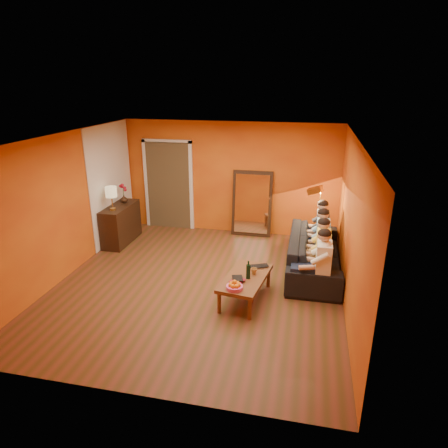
% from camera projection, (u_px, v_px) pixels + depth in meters
% --- Properties ---
extents(room_shell, '(5.00, 5.50, 2.60)m').
position_uv_depth(room_shell, '(203.00, 209.00, 7.09)').
color(room_shell, brown).
rests_on(room_shell, ground).
extents(white_accent, '(0.02, 1.90, 2.58)m').
position_uv_depth(white_accent, '(111.00, 183.00, 8.85)').
color(white_accent, white).
rests_on(white_accent, wall_left).
extents(doorway_recess, '(1.06, 0.30, 2.10)m').
position_uv_depth(doorway_recess, '(170.00, 185.00, 9.73)').
color(doorway_recess, '#3F2D19').
rests_on(doorway_recess, floor).
extents(door_jamb_left, '(0.08, 0.06, 2.20)m').
position_uv_depth(door_jamb_left, '(147.00, 185.00, 9.74)').
color(door_jamb_left, white).
rests_on(door_jamb_left, wall_back).
extents(door_jamb_right, '(0.08, 0.06, 2.20)m').
position_uv_depth(door_jamb_right, '(191.00, 187.00, 9.51)').
color(door_jamb_right, white).
rests_on(door_jamb_right, wall_back).
extents(door_header, '(1.22, 0.06, 0.08)m').
position_uv_depth(door_header, '(166.00, 141.00, 9.26)').
color(door_header, white).
rests_on(door_header, wall_back).
extents(mirror_frame, '(0.92, 0.27, 1.51)m').
position_uv_depth(mirror_frame, '(252.00, 204.00, 9.24)').
color(mirror_frame, '#321E10').
rests_on(mirror_frame, floor).
extents(mirror_glass, '(0.78, 0.21, 1.35)m').
position_uv_depth(mirror_glass, '(252.00, 204.00, 9.20)').
color(mirror_glass, white).
rests_on(mirror_glass, mirror_frame).
extents(sideboard, '(0.44, 1.18, 0.85)m').
position_uv_depth(sideboard, '(121.00, 224.00, 8.92)').
color(sideboard, '#321E10').
rests_on(sideboard, floor).
extents(table_lamp, '(0.24, 0.24, 0.51)m').
position_uv_depth(table_lamp, '(112.00, 198.00, 8.41)').
color(table_lamp, beige).
rests_on(table_lamp, sideboard).
extents(sofa, '(2.43, 0.95, 0.71)m').
position_uv_depth(sofa, '(314.00, 253.00, 7.60)').
color(sofa, black).
rests_on(sofa, floor).
extents(coffee_table, '(0.80, 1.30, 0.42)m').
position_uv_depth(coffee_table, '(245.00, 288.00, 6.64)').
color(coffee_table, brown).
rests_on(coffee_table, floor).
extents(floor_lamp, '(0.36, 0.32, 1.44)m').
position_uv_depth(floor_lamp, '(319.00, 221.00, 8.20)').
color(floor_lamp, gold).
rests_on(floor_lamp, floor).
extents(dog, '(0.59, 0.70, 0.70)m').
position_uv_depth(dog, '(312.00, 269.00, 6.98)').
color(dog, '#AE784E').
rests_on(dog, floor).
extents(person_far_left, '(0.70, 0.44, 1.22)m').
position_uv_depth(person_far_left, '(323.00, 264.00, 6.57)').
color(person_far_left, white).
rests_on(person_far_left, sofa).
extents(person_mid_left, '(0.70, 0.44, 1.22)m').
position_uv_depth(person_mid_left, '(323.00, 251.00, 7.08)').
color(person_mid_left, '#FEDD54').
rests_on(person_mid_left, sofa).
extents(person_mid_right, '(0.70, 0.44, 1.22)m').
position_uv_depth(person_mid_right, '(322.00, 239.00, 7.58)').
color(person_mid_right, '#94C5E4').
rests_on(person_mid_right, sofa).
extents(person_far_right, '(0.70, 0.44, 1.22)m').
position_uv_depth(person_far_right, '(322.00, 229.00, 8.09)').
color(person_far_right, '#313136').
rests_on(person_far_right, sofa).
extents(fruit_bowl, '(0.26, 0.26, 0.16)m').
position_uv_depth(fruit_bowl, '(235.00, 285.00, 6.14)').
color(fruit_bowl, '#E8529E').
rests_on(fruit_bowl, coffee_table).
extents(wine_bottle, '(0.07, 0.07, 0.31)m').
position_uv_depth(wine_bottle, '(248.00, 270.00, 6.46)').
color(wine_bottle, black).
rests_on(wine_bottle, coffee_table).
extents(tumbler, '(0.11, 0.11, 0.10)m').
position_uv_depth(tumbler, '(254.00, 271.00, 6.63)').
color(tumbler, '#B27F3F').
rests_on(tumbler, coffee_table).
extents(laptop, '(0.41, 0.34, 0.03)m').
position_uv_depth(laptop, '(259.00, 268.00, 6.85)').
color(laptop, black).
rests_on(laptop, coffee_table).
extents(book_lower, '(0.20, 0.25, 0.02)m').
position_uv_depth(book_lower, '(233.00, 280.00, 6.41)').
color(book_lower, '#321E10').
rests_on(book_lower, coffee_table).
extents(book_mid, '(0.26, 0.29, 0.02)m').
position_uv_depth(book_mid, '(233.00, 279.00, 6.41)').
color(book_mid, '#A71328').
rests_on(book_mid, book_lower).
extents(book_upper, '(0.22, 0.26, 0.02)m').
position_uv_depth(book_upper, '(232.00, 279.00, 6.39)').
color(book_upper, black).
rests_on(book_upper, book_mid).
extents(vase, '(0.17, 0.17, 0.17)m').
position_uv_depth(vase, '(124.00, 199.00, 8.98)').
color(vase, '#321E10').
rests_on(vase, sideboard).
extents(flowers, '(0.17, 0.17, 0.45)m').
position_uv_depth(flowers, '(123.00, 188.00, 8.89)').
color(flowers, '#A71328').
rests_on(flowers, vase).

